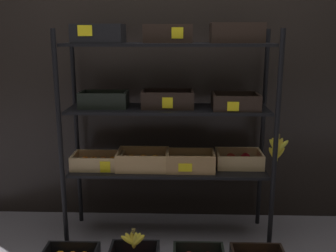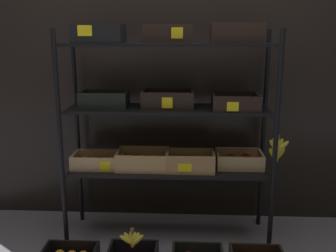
% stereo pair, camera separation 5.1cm
% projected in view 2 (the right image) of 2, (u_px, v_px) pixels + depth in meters
% --- Properties ---
extents(ground_plane, '(10.00, 10.00, 0.00)m').
position_uv_depth(ground_plane, '(168.00, 234.00, 2.89)').
color(ground_plane, slate).
extents(storefront_wall, '(3.81, 0.12, 2.76)m').
position_uv_depth(storefront_wall, '(171.00, 45.00, 2.96)').
color(storefront_wall, black).
rests_on(storefront_wall, ground_plane).
extents(display_rack, '(1.54, 0.44, 1.53)m').
position_uv_depth(display_rack, '(169.00, 111.00, 2.67)').
color(display_rack, black).
rests_on(display_rack, ground_plane).
extents(banana_bunch_loose, '(0.17, 0.04, 0.14)m').
position_uv_depth(banana_bunch_loose, '(132.00, 240.00, 2.43)').
color(banana_bunch_loose, brown).
rests_on(banana_bunch_loose, crate_ground_apple_red).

